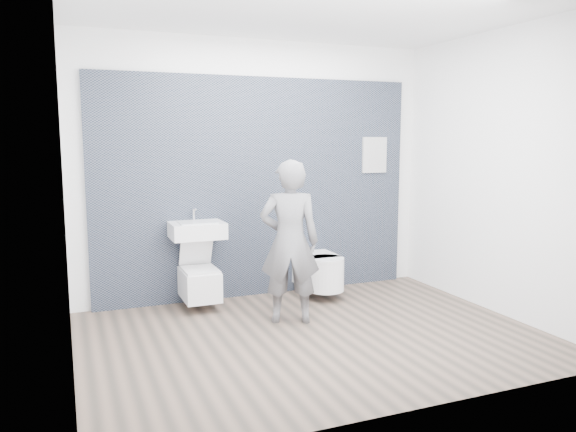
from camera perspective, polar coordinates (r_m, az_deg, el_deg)
name	(u,v)px	position (r m, az deg, el deg)	size (l,w,h in m)	color
ground	(313,336)	(5.12, 2.57, -12.04)	(4.00, 4.00, 0.00)	brown
room_shell	(314,139)	(4.81, 2.70, 7.83)	(4.00, 4.00, 4.00)	white
tile_wall	(259,293)	(6.42, -2.94, -7.86)	(3.60, 0.06, 2.40)	black
washbasin	(197,230)	(5.82, -9.21, -1.39)	(0.54, 0.41, 0.41)	white
toilet_square	(199,282)	(5.88, -8.98, -6.62)	(0.36, 0.52, 0.66)	white
toilet_rounded	(321,271)	(6.23, 3.34, -5.64)	(0.40, 0.68, 0.36)	white
info_placard	(372,282)	(6.97, 8.50, -6.67)	(0.31, 0.03, 0.42)	white
visitor	(290,242)	(5.30, 0.16, -2.64)	(0.57, 0.37, 1.55)	slate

